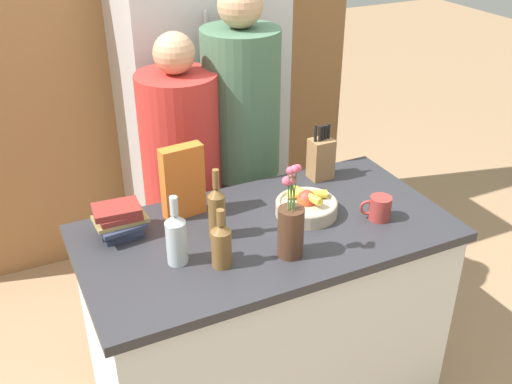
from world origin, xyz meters
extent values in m
cube|color=silver|center=(0.00, 0.00, 0.45)|extent=(1.43, 0.75, 0.90)
cube|color=#2D2D33|center=(0.00, 0.00, 0.92)|extent=(1.49, 0.78, 0.04)
cube|color=olive|center=(0.00, 1.60, 1.30)|extent=(2.69, 0.12, 2.60)
cube|color=#B7B7BC|center=(0.19, 1.24, 0.97)|extent=(0.84, 0.60, 1.95)
cylinder|color=#B7B7BC|center=(0.13, 0.92, 1.07)|extent=(0.02, 0.02, 1.07)
cylinder|color=tan|center=(0.20, 0.03, 0.96)|extent=(0.26, 0.26, 0.05)
torus|color=tan|center=(0.20, 0.03, 0.99)|extent=(0.26, 0.26, 0.02)
sphere|color=red|center=(0.20, 0.04, 1.01)|extent=(0.08, 0.08, 0.08)
sphere|color=#C64C23|center=(0.20, 0.03, 1.00)|extent=(0.07, 0.07, 0.07)
cylinder|color=yellow|center=(0.22, 0.06, 1.01)|extent=(0.17, 0.10, 0.03)
cylinder|color=yellow|center=(0.20, 0.04, 1.02)|extent=(0.07, 0.16, 0.03)
cube|color=olive|center=(0.42, 0.29, 1.03)|extent=(0.10, 0.09, 0.19)
cylinder|color=black|center=(0.39, 0.29, 1.16)|extent=(0.01, 0.01, 0.09)
cylinder|color=black|center=(0.41, 0.28, 1.16)|extent=(0.01, 0.01, 0.08)
cylinder|color=black|center=(0.42, 0.29, 1.16)|extent=(0.01, 0.01, 0.08)
cylinder|color=black|center=(0.44, 0.29, 1.16)|extent=(0.01, 0.01, 0.08)
cylinder|color=black|center=(0.46, 0.30, 1.16)|extent=(0.01, 0.01, 0.08)
cylinder|color=#4C2D1E|center=(0.00, -0.20, 1.04)|extent=(0.10, 0.10, 0.20)
cylinder|color=#477538|center=(0.01, -0.20, 1.22)|extent=(0.01, 0.03, 0.16)
sphere|color=#C64C66|center=(0.02, -0.20, 1.30)|extent=(0.03, 0.03, 0.03)
cylinder|color=#477538|center=(0.00, -0.19, 1.19)|extent=(0.01, 0.01, 0.12)
sphere|color=#C64C66|center=(0.00, -0.19, 1.25)|extent=(0.04, 0.04, 0.04)
cylinder|color=#477538|center=(-0.01, -0.19, 1.19)|extent=(0.01, 0.02, 0.11)
sphere|color=#C64C66|center=(-0.02, -0.19, 1.25)|extent=(0.04, 0.04, 0.04)
cylinder|color=#477538|center=(-0.01, -0.20, 1.22)|extent=(0.02, 0.02, 0.16)
sphere|color=#C64C66|center=(-0.02, -0.21, 1.30)|extent=(0.03, 0.03, 0.03)
cylinder|color=#477538|center=(0.00, -0.21, 1.22)|extent=(0.02, 0.01, 0.17)
sphere|color=#C64C66|center=(0.00, -0.21, 1.30)|extent=(0.03, 0.03, 0.03)
cube|color=orange|center=(-0.26, 0.25, 1.09)|extent=(0.18, 0.07, 0.31)
cylinder|color=#99332D|center=(0.45, -0.13, 0.99)|extent=(0.09, 0.09, 0.10)
torus|color=#99332D|center=(0.41, -0.11, 0.99)|extent=(0.07, 0.04, 0.07)
cube|color=#2D334C|center=(-0.53, 0.20, 0.95)|extent=(0.15, 0.11, 0.02)
cube|color=#2D334C|center=(-0.53, 0.21, 0.97)|extent=(0.17, 0.14, 0.03)
cube|color=#2D334C|center=(-0.54, 0.20, 1.00)|extent=(0.19, 0.16, 0.02)
cube|color=#99844C|center=(-0.53, 0.21, 1.01)|extent=(0.20, 0.13, 0.02)
cube|color=maroon|center=(-0.53, 0.21, 1.03)|extent=(0.16, 0.14, 0.02)
cube|color=maroon|center=(-0.54, 0.21, 1.06)|extent=(0.19, 0.14, 0.03)
cylinder|color=brown|center=(-0.20, 0.03, 1.03)|extent=(0.07, 0.07, 0.18)
cone|color=brown|center=(-0.20, 0.03, 1.14)|extent=(0.07, 0.07, 0.04)
cylinder|color=brown|center=(-0.20, 0.03, 1.19)|extent=(0.03, 0.03, 0.08)
cylinder|color=#B2BCC1|center=(-0.39, -0.06, 1.02)|extent=(0.08, 0.08, 0.17)
cone|color=#B2BCC1|center=(-0.39, -0.06, 1.12)|extent=(0.08, 0.08, 0.03)
cylinder|color=#B2BCC1|center=(-0.39, -0.06, 1.18)|extent=(0.03, 0.03, 0.07)
cylinder|color=brown|center=(-0.25, -0.15, 1.01)|extent=(0.08, 0.08, 0.14)
cone|color=brown|center=(-0.25, -0.15, 1.10)|extent=(0.08, 0.08, 0.03)
cylinder|color=brown|center=(-0.25, -0.15, 1.14)|extent=(0.03, 0.03, 0.06)
cube|color=#383842|center=(-0.13, 0.65, 0.38)|extent=(0.33, 0.25, 0.77)
cylinder|color=red|center=(-0.13, 0.65, 1.09)|extent=(0.37, 0.37, 0.64)
sphere|color=tan|center=(-0.13, 0.65, 1.50)|extent=(0.19, 0.19, 0.19)
cube|color=#383842|center=(0.20, 0.67, 0.43)|extent=(0.33, 0.25, 0.85)
cylinder|color=#42664C|center=(0.20, 0.67, 1.21)|extent=(0.38, 0.38, 0.71)
sphere|color=tan|center=(0.20, 0.67, 1.67)|extent=(0.21, 0.21, 0.21)
camera|label=1|loc=(-0.91, -1.80, 2.23)|focal=42.00mm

